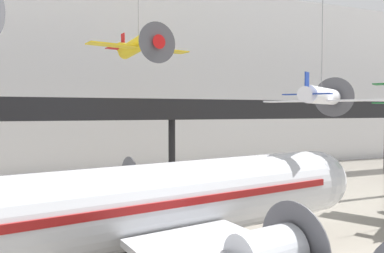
{
  "coord_description": "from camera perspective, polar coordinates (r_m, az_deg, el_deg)",
  "views": [
    {
      "loc": [
        -12.44,
        -12.55,
        7.69
      ],
      "look_at": [
        -3.87,
        8.63,
        6.75
      ],
      "focal_mm": 35.0,
      "sensor_mm": 36.0,
      "label": 1
    }
  ],
  "objects": [
    {
      "name": "hangar_back_wall",
      "position": [
        48.48,
        -7.14,
        7.33
      ],
      "size": [
        140.0,
        3.0,
        23.83
      ],
      "color": "white",
      "rests_on": "ground"
    },
    {
      "name": "mezzanine_walkway",
      "position": [
        37.4,
        -2.61,
        1.67
      ],
      "size": [
        110.0,
        3.2,
        8.87
      ],
      "color": "black",
      "rests_on": "ground"
    },
    {
      "name": "airliner_silver_main",
      "position": [
        16.55,
        -8.04,
        -12.05
      ],
      "size": [
        26.14,
        30.06,
        10.32
      ],
      "rotation": [
        0.0,
        0.0,
        0.17
      ],
      "color": "#B7BABF",
      "rests_on": "ground"
    },
    {
      "name": "suspended_plane_white_twin",
      "position": [
        24.21,
        19.12,
        4.4
      ],
      "size": [
        6.28,
        6.9,
        10.52
      ],
      "rotation": [
        0.0,
        0.0,
        0.56
      ],
      "color": "silver"
    },
    {
      "name": "suspended_plane_yellow_lowwing",
      "position": [
        33.13,
        -8.16,
        12.24
      ],
      "size": [
        9.19,
        7.6,
        6.58
      ],
      "rotation": [
        0.0,
        0.0,
        4.92
      ],
      "color": "yellow"
    }
  ]
}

